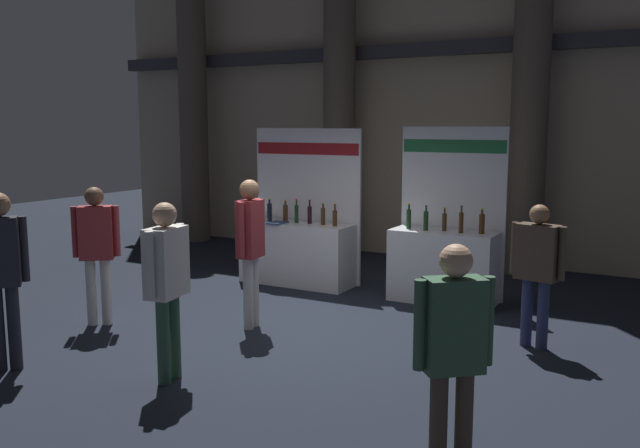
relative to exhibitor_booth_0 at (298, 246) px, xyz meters
The scene contains 10 objects.
ground_plane 2.47m from the exhibitor_booth_0, 60.32° to the right, with size 28.83×28.83×0.00m, color black.
hall_colonnade 4.16m from the exhibitor_booth_0, 67.67° to the left, with size 14.42×1.08×6.85m.
exhibitor_booth_0 is the anchor object (origin of this frame).
exhibitor_booth_1 2.33m from the exhibitor_booth_0, ahead, with size 1.52×0.66×2.42m.
visitor_0 4.22m from the exhibitor_booth_0, 76.47° to the right, with size 0.31×0.60×1.73m.
visitor_2 6.08m from the exhibitor_booth_0, 49.36° to the right, with size 0.45×0.42×1.68m.
visitor_3 4.72m from the exhibitor_booth_0, 97.68° to the right, with size 0.38×0.40×1.80m.
visitor_4 2.41m from the exhibitor_booth_0, 73.21° to the right, with size 0.25×0.51×1.81m.
visitor_5 3.27m from the exhibitor_booth_0, 108.47° to the right, with size 0.46×0.41×1.71m.
visitor_6 4.11m from the exhibitor_booth_0, 19.51° to the right, with size 0.61×0.32×1.60m.
Camera 1 is at (4.09, -6.75, 2.45)m, focal length 37.89 mm.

